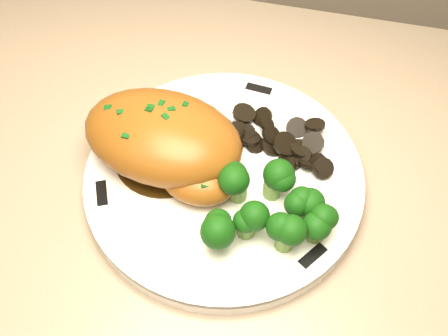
% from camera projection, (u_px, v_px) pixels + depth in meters
% --- Properties ---
extents(counter, '(2.09, 0.69, 1.02)m').
position_uv_depth(counter, '(15.00, 286.00, 1.00)').
color(counter, '#4D3D23').
rests_on(counter, ground).
extents(plate, '(0.30, 0.30, 0.02)m').
position_uv_depth(plate, '(224.00, 179.00, 0.58)').
color(plate, white).
rests_on(plate, counter).
extents(rim_accent_0, '(0.03, 0.01, 0.00)m').
position_uv_depth(rim_accent_0, '(259.00, 89.00, 0.64)').
color(rim_accent_0, black).
rests_on(rim_accent_0, plate).
extents(rim_accent_1, '(0.02, 0.03, 0.00)m').
position_uv_depth(rim_accent_1, '(102.00, 193.00, 0.56)').
color(rim_accent_1, black).
rests_on(rim_accent_1, plate).
extents(rim_accent_2, '(0.03, 0.03, 0.00)m').
position_uv_depth(rim_accent_2, '(313.00, 256.00, 0.52)').
color(rim_accent_2, black).
rests_on(rim_accent_2, plate).
extents(gravy_pool, '(0.11, 0.11, 0.00)m').
position_uv_depth(gravy_pool, '(165.00, 156.00, 0.58)').
color(gravy_pool, '#342109').
rests_on(gravy_pool, plate).
extents(chicken_breast, '(0.18, 0.13, 0.06)m').
position_uv_depth(chicken_breast, '(167.00, 141.00, 0.56)').
color(chicken_breast, '#945419').
rests_on(chicken_breast, plate).
extents(mushroom_pile, '(0.10, 0.08, 0.03)m').
position_uv_depth(mushroom_pile, '(281.00, 144.00, 0.59)').
color(mushroom_pile, black).
rests_on(mushroom_pile, plate).
extents(broccoli_florets, '(0.12, 0.09, 0.04)m').
position_uv_depth(broccoli_florets, '(268.00, 210.00, 0.52)').
color(broccoli_florets, olive).
rests_on(broccoli_florets, plate).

